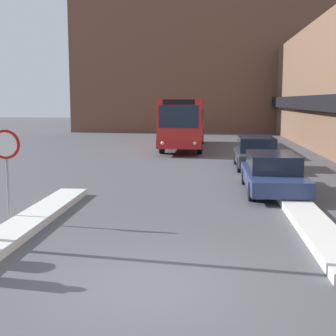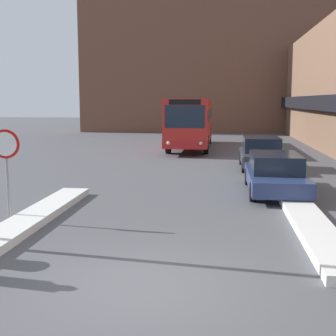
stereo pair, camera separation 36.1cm
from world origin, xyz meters
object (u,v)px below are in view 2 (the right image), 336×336
(parked_car_middle, at_px, (261,153))
(stop_sign, at_px, (6,155))
(city_bus, at_px, (191,122))
(parked_car_front, at_px, (275,173))

(parked_car_middle, height_order, stop_sign, stop_sign)
(stop_sign, bearing_deg, city_bus, 80.01)
(parked_car_middle, bearing_deg, city_bus, 113.14)
(parked_car_middle, xyz_separation_m, stop_sign, (-7.43, -10.74, 1.03))
(city_bus, relative_size, stop_sign, 4.51)
(city_bus, relative_size, parked_car_middle, 2.50)
(parked_car_middle, bearing_deg, parked_car_front, -90.00)
(city_bus, distance_m, parked_car_front, 15.62)
(parked_car_front, xyz_separation_m, stop_sign, (-7.43, -4.84, 1.09))
(city_bus, distance_m, stop_sign, 20.22)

